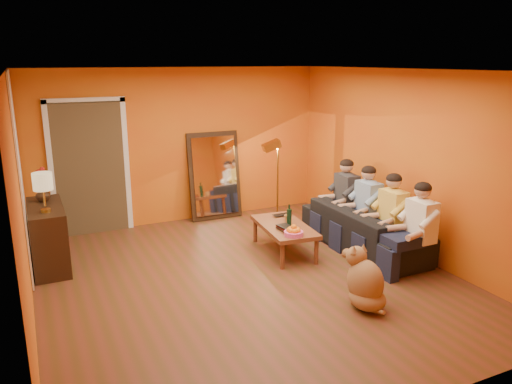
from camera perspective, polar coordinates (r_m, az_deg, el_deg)
name	(u,v)px	position (r m, az deg, el deg)	size (l,w,h in m)	color
room_shell	(235,175)	(6.36, -2.36, 1.99)	(5.00, 5.50, 2.60)	brown
white_accent	(20,171)	(7.23, -25.37, 2.14)	(0.02, 1.90, 2.58)	white
doorway_recess	(89,168)	(8.39, -18.55, 2.66)	(1.06, 0.30, 2.10)	#3F2D19
door_jamb_left	(51,172)	(8.23, -22.37, 2.08)	(0.08, 0.06, 2.20)	white
door_jamb_right	(127,166)	(8.35, -14.57, 2.90)	(0.08, 0.06, 2.20)	white
door_header	(84,100)	(8.12, -19.07, 9.88)	(1.22, 0.06, 0.08)	white
mirror_frame	(214,176)	(8.72, -4.77, 1.88)	(0.92, 0.06, 1.52)	black
mirror_glass	(215,176)	(8.69, -4.68, 1.83)	(0.78, 0.02, 1.36)	white
sideboard	(48,236)	(7.27, -22.67, -4.69)	(0.44, 1.18, 0.85)	black
table_lamp	(44,193)	(6.79, -23.09, -0.06)	(0.24, 0.24, 0.51)	beige
sofa	(364,228)	(7.53, 12.21, -4.06)	(0.84, 2.16, 0.63)	black
coffee_table	(284,239)	(7.26, 3.22, -5.33)	(0.62, 1.22, 0.42)	brown
floor_lamp	(278,185)	(8.23, 2.48, 0.83)	(0.30, 0.24, 1.44)	gold
dog	(365,278)	(5.79, 12.40, -9.52)	(0.39, 0.61, 0.72)	#915D41
person_far_left	(421,228)	(6.80, 18.30, -3.94)	(0.70, 0.44, 1.22)	white
person_mid_left	(392,216)	(7.19, 15.32, -2.70)	(0.70, 0.44, 1.22)	#E2C04B
person_mid_right	(368,206)	(7.59, 12.66, -1.59)	(0.70, 0.44, 1.22)	#81A0C7
person_far_right	(346,197)	(8.02, 10.27, -0.59)	(0.70, 0.44, 1.22)	#2E2E32
fruit_bowl	(294,230)	(6.75, 4.32, -4.34)	(0.26, 0.26, 0.16)	#F1559F
wine_bottle	(289,215)	(7.12, 3.81, -2.64)	(0.07, 0.07, 0.31)	black
tumbler	(288,218)	(7.33, 3.63, -3.00)	(0.10, 0.10, 0.10)	#B27F3F
laptop	(284,216)	(7.56, 3.19, -2.72)	(0.30, 0.19, 0.02)	black
book_lower	(280,230)	(6.94, 2.72, -4.35)	(0.19, 0.25, 0.02)	black
book_mid	(280,228)	(6.95, 2.76, -4.15)	(0.17, 0.23, 0.02)	#9F1712
book_upper	(280,227)	(6.92, 2.76, -4.06)	(0.17, 0.23, 0.02)	black
vase	(43,194)	(7.36, -23.18, -0.24)	(0.19, 0.19, 0.20)	black
flowers	(41,175)	(7.30, -23.39, 1.74)	(0.17, 0.17, 0.48)	#9F1712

